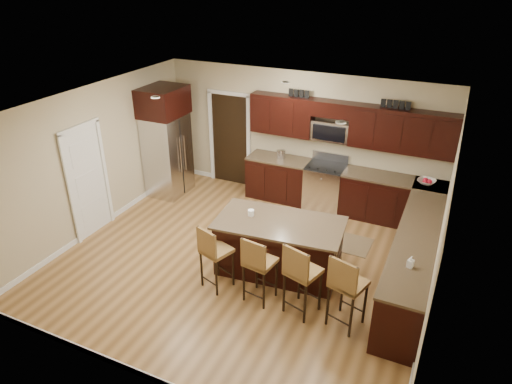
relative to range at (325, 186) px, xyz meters
The scene contains 24 objects.
floor 2.59m from the range, 105.51° to the right, with size 6.00×6.00×0.00m, color olive.
ceiling 3.38m from the range, 105.51° to the right, with size 6.00×6.00×0.00m, color silver.
wall_back 1.15m from the range, 156.28° to the left, with size 6.00×6.00×0.00m, color tan.
wall_left 4.51m from the range, 146.33° to the right, with size 5.50×5.50×0.00m, color tan.
wall_right 3.49m from the range, 46.57° to the right, with size 5.50×5.50×0.00m, color tan.
base_cabinets 1.58m from the range, 39.46° to the right, with size 4.02×3.96×0.92m.
upper_cabinets 1.42m from the range, 20.23° to the left, with size 4.00×0.33×0.80m.
range is the anchor object (origin of this frame).
microwave 1.16m from the range, 90.00° to the left, with size 0.76×0.31×0.40m, color silver.
doorway 2.41m from the range, behind, with size 0.85×0.03×2.06m, color black.
pantry_door 4.61m from the range, 143.07° to the right, with size 0.03×0.80×2.04m, color white.
letter_decor 1.84m from the range, 31.31° to the left, with size 2.20×0.03×0.15m, color black, non-canonical shape.
island 2.44m from the range, 90.52° to the right, with size 2.12×1.26×0.92m.
stool_left 3.38m from the range, 103.03° to the right, with size 0.52×0.52×1.09m.
stool_mid 3.29m from the range, 90.27° to the right, with size 0.47×0.47×1.11m.
stool_right 3.36m from the range, 78.99° to the right, with size 0.54×0.54×1.16m.
refrigerator 3.47m from the range, 167.00° to the right, with size 0.79×0.94×2.35m.
floor_mat 1.46m from the range, 57.90° to the right, with size 1.01×0.67×0.01m, color brown.
fruit_bowl 1.98m from the range, ahead, with size 0.32×0.32×0.08m, color silver.
soap_bottle 3.50m from the range, 54.33° to the right, with size 0.08×0.08×0.17m, color #B2B2B2.
canister_tall 1.09m from the range, behind, with size 0.12×0.12×0.19m, color silver.
canister_short 1.16m from the range, behind, with size 0.11×0.11×0.17m, color silver.
island_jar 2.55m from the range, 102.08° to the right, with size 0.10×0.10×0.10m, color white.
stool_extra 3.54m from the range, 68.58° to the right, with size 0.54×0.54×1.16m.
Camera 1 is at (2.92, -5.79, 4.59)m, focal length 32.00 mm.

